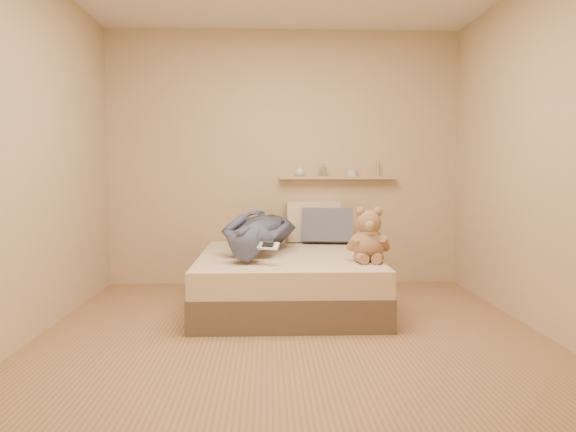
{
  "coord_description": "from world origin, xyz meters",
  "views": [
    {
      "loc": [
        -0.17,
        -3.9,
        1.15
      ],
      "look_at": [
        0.0,
        0.65,
        0.8
      ],
      "focal_mm": 35.0,
      "sensor_mm": 36.0,
      "label": 1
    }
  ],
  "objects_px": {
    "bed": "(287,279)",
    "teddy_bear": "(369,239)",
    "game_console": "(268,246)",
    "person": "(260,230)",
    "pillow_grey": "(327,226)",
    "pillow_cream": "(313,222)",
    "wall_shelf": "(337,178)",
    "dark_plush": "(241,233)"
  },
  "relations": [
    {
      "from": "game_console",
      "to": "teddy_bear",
      "type": "relative_size",
      "value": 0.41
    },
    {
      "from": "teddy_bear",
      "to": "person",
      "type": "height_order",
      "value": "teddy_bear"
    },
    {
      "from": "pillow_grey",
      "to": "teddy_bear",
      "type": "bearing_deg",
      "value": -79.82
    },
    {
      "from": "pillow_grey",
      "to": "person",
      "type": "xyz_separation_m",
      "value": [
        -0.66,
        -0.54,
        0.02
      ]
    },
    {
      "from": "teddy_bear",
      "to": "pillow_grey",
      "type": "relative_size",
      "value": 0.87
    },
    {
      "from": "person",
      "to": "wall_shelf",
      "type": "bearing_deg",
      "value": -125.87
    },
    {
      "from": "bed",
      "to": "pillow_grey",
      "type": "distance_m",
      "value": 0.9
    },
    {
      "from": "teddy_bear",
      "to": "wall_shelf",
      "type": "height_order",
      "value": "wall_shelf"
    },
    {
      "from": "bed",
      "to": "teddy_bear",
      "type": "height_order",
      "value": "teddy_bear"
    },
    {
      "from": "game_console",
      "to": "wall_shelf",
      "type": "relative_size",
      "value": 0.15
    },
    {
      "from": "pillow_cream",
      "to": "pillow_grey",
      "type": "bearing_deg",
      "value": -46.18
    },
    {
      "from": "teddy_bear",
      "to": "wall_shelf",
      "type": "bearing_deg",
      "value": 93.48
    },
    {
      "from": "teddy_bear",
      "to": "pillow_cream",
      "type": "xyz_separation_m",
      "value": [
        -0.34,
        1.28,
        0.02
      ]
    },
    {
      "from": "person",
      "to": "game_console",
      "type": "bearing_deg",
      "value": 105.6
    },
    {
      "from": "pillow_grey",
      "to": "wall_shelf",
      "type": "bearing_deg",
      "value": 60.91
    },
    {
      "from": "bed",
      "to": "wall_shelf",
      "type": "relative_size",
      "value": 1.58
    },
    {
      "from": "bed",
      "to": "dark_plush",
      "type": "bearing_deg",
      "value": 122.35
    },
    {
      "from": "pillow_cream",
      "to": "wall_shelf",
      "type": "distance_m",
      "value": 0.52
    },
    {
      "from": "teddy_bear",
      "to": "pillow_cream",
      "type": "relative_size",
      "value": 0.79
    },
    {
      "from": "pillow_grey",
      "to": "wall_shelf",
      "type": "xyz_separation_m",
      "value": [
        0.12,
        0.22,
        0.48
      ]
    },
    {
      "from": "game_console",
      "to": "teddy_bear",
      "type": "height_order",
      "value": "teddy_bear"
    },
    {
      "from": "teddy_bear",
      "to": "wall_shelf",
      "type": "distance_m",
      "value": 1.44
    },
    {
      "from": "game_console",
      "to": "wall_shelf",
      "type": "height_order",
      "value": "wall_shelf"
    },
    {
      "from": "dark_plush",
      "to": "wall_shelf",
      "type": "distance_m",
      "value": 1.14
    },
    {
      "from": "game_console",
      "to": "person",
      "type": "relative_size",
      "value": 0.11
    },
    {
      "from": "pillow_grey",
      "to": "wall_shelf",
      "type": "distance_m",
      "value": 0.54
    },
    {
      "from": "teddy_bear",
      "to": "person",
      "type": "distance_m",
      "value": 1.05
    },
    {
      "from": "game_console",
      "to": "dark_plush",
      "type": "bearing_deg",
      "value": 101.85
    },
    {
      "from": "pillow_grey",
      "to": "pillow_cream",
      "type": "bearing_deg",
      "value": 133.82
    },
    {
      "from": "teddy_bear",
      "to": "game_console",
      "type": "bearing_deg",
      "value": -168.99
    },
    {
      "from": "bed",
      "to": "pillow_cream",
      "type": "relative_size",
      "value": 3.45
    },
    {
      "from": "pillow_grey",
      "to": "wall_shelf",
      "type": "relative_size",
      "value": 0.42
    },
    {
      "from": "bed",
      "to": "wall_shelf",
      "type": "distance_m",
      "value": 1.38
    },
    {
      "from": "person",
      "to": "wall_shelf",
      "type": "height_order",
      "value": "wall_shelf"
    },
    {
      "from": "bed",
      "to": "teddy_bear",
      "type": "distance_m",
      "value": 0.88
    },
    {
      "from": "pillow_grey",
      "to": "person",
      "type": "height_order",
      "value": "person"
    },
    {
      "from": "teddy_bear",
      "to": "pillow_grey",
      "type": "distance_m",
      "value": 1.16
    },
    {
      "from": "teddy_bear",
      "to": "dark_plush",
      "type": "height_order",
      "value": "teddy_bear"
    },
    {
      "from": "pillow_cream",
      "to": "bed",
      "type": "bearing_deg",
      "value": -109.49
    },
    {
      "from": "bed",
      "to": "person",
      "type": "relative_size",
      "value": 1.2
    },
    {
      "from": "bed",
      "to": "person",
      "type": "distance_m",
      "value": 0.5
    },
    {
      "from": "game_console",
      "to": "teddy_bear",
      "type": "xyz_separation_m",
      "value": [
        0.79,
        0.15,
        0.03
      ]
    }
  ]
}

